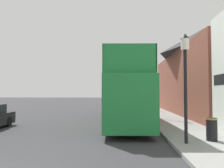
% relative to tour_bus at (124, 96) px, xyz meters
% --- Properties ---
extents(ground_plane, '(144.00, 144.00, 0.00)m').
position_rel_tour_bus_xyz_m(ground_plane, '(-3.97, 10.95, -1.94)').
color(ground_plane, '#333335').
extents(sidewalk, '(3.00, 108.00, 0.14)m').
position_rel_tour_bus_xyz_m(sidewalk, '(3.33, 7.95, -1.87)').
color(sidewalk, gray).
rests_on(sidewalk, ground_plane).
extents(brick_terrace_rear, '(6.00, 17.63, 8.44)m').
position_rel_tour_bus_xyz_m(brick_terrace_rear, '(7.83, 6.75, 2.27)').
color(brick_terrace_rear, brown).
rests_on(brick_terrace_rear, ground_plane).
extents(tour_bus, '(2.92, 10.70, 4.37)m').
position_rel_tour_bus_xyz_m(tour_bus, '(0.00, 0.00, 0.00)').
color(tour_bus, '#1E7A38').
rests_on(tour_bus, ground_plane).
extents(parked_car_ahead_of_bus, '(1.93, 4.39, 1.46)m').
position_rel_tour_bus_xyz_m(parked_car_ahead_of_bus, '(0.69, 8.35, -1.25)').
color(parked_car_ahead_of_bus, navy).
rests_on(parked_car_ahead_of_bus, ground_plane).
extents(lamp_post_nearest, '(0.35, 0.35, 4.39)m').
position_rel_tour_bus_xyz_m(lamp_post_nearest, '(2.39, -6.00, 1.24)').
color(lamp_post_nearest, black).
rests_on(lamp_post_nearest, sidewalk).
extents(lamp_post_second, '(0.35, 0.35, 4.84)m').
position_rel_tour_bus_xyz_m(lamp_post_second, '(2.37, 2.46, 1.52)').
color(lamp_post_second, black).
rests_on(lamp_post_second, sidewalk).
extents(lamp_post_third, '(0.35, 0.35, 4.91)m').
position_rel_tour_bus_xyz_m(lamp_post_third, '(2.24, 10.91, 1.57)').
color(lamp_post_third, black).
rests_on(lamp_post_third, sidewalk).
extents(litter_bin, '(0.48, 0.48, 0.95)m').
position_rel_tour_bus_xyz_m(litter_bin, '(3.59, -5.48, -1.30)').
color(litter_bin, black).
rests_on(litter_bin, sidewalk).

